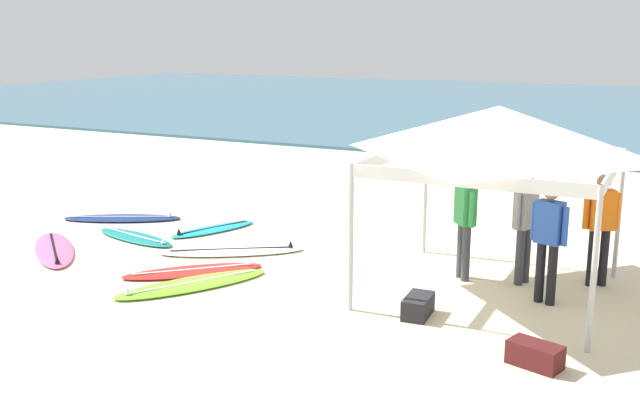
# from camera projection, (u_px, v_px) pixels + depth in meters

# --- Properties ---
(ground_plane) EXTENTS (80.00, 80.00, 0.00)m
(ground_plane) POSITION_uv_depth(u_px,v_px,m) (315.00, 281.00, 11.38)
(ground_plane) COLOR beige
(sea) EXTENTS (80.00, 36.00, 0.10)m
(sea) POSITION_uv_depth(u_px,v_px,m) (583.00, 108.00, 37.69)
(sea) COLOR #386B84
(sea) RESTS_ON ground
(canopy_tent) EXTENTS (3.24, 3.24, 2.75)m
(canopy_tent) POSITION_uv_depth(u_px,v_px,m) (498.00, 131.00, 10.36)
(canopy_tent) COLOR #B7B7BC
(canopy_tent) RESTS_ON ground
(surfboard_teal) EXTENTS (2.06, 0.94, 0.19)m
(surfboard_teal) POSITION_uv_depth(u_px,v_px,m) (136.00, 237.00, 13.72)
(surfboard_teal) COLOR #19847F
(surfboard_teal) RESTS_ON ground
(surfboard_navy) EXTENTS (2.43, 1.66, 0.19)m
(surfboard_navy) POSITION_uv_depth(u_px,v_px,m) (123.00, 218.00, 15.15)
(surfboard_navy) COLOR navy
(surfboard_navy) RESTS_ON ground
(surfboard_lime) EXTENTS (1.82, 2.43, 0.19)m
(surfboard_lime) POSITION_uv_depth(u_px,v_px,m) (192.00, 284.00, 11.15)
(surfboard_lime) COLOR #7AD12D
(surfboard_lime) RESTS_ON ground
(surfboard_white) EXTENTS (2.46, 1.93, 0.19)m
(surfboard_white) POSITION_uv_depth(u_px,v_px,m) (233.00, 251.00, 12.87)
(surfboard_white) COLOR white
(surfboard_white) RESTS_ON ground
(surfboard_pink) EXTENTS (2.21, 2.03, 0.19)m
(surfboard_pink) POSITION_uv_depth(u_px,v_px,m) (54.00, 249.00, 12.94)
(surfboard_pink) COLOR pink
(surfboard_pink) RESTS_ON ground
(surfboard_cyan) EXTENTS (1.16, 1.91, 0.19)m
(surfboard_cyan) POSITION_uv_depth(u_px,v_px,m) (213.00, 229.00, 14.29)
(surfboard_cyan) COLOR #23B2CC
(surfboard_cyan) RESTS_ON ground
(surfboard_red) EXTENTS (2.03, 1.97, 0.19)m
(surfboard_red) POSITION_uv_depth(u_px,v_px,m) (194.00, 271.00, 11.76)
(surfboard_red) COLOR red
(surfboard_red) RESTS_ON ground
(person_green) EXTENTS (0.40, 0.44, 1.71)m
(person_green) POSITION_uv_depth(u_px,v_px,m) (465.00, 217.00, 11.29)
(person_green) COLOR #383842
(person_green) RESTS_ON ground
(person_orange) EXTENTS (0.50, 0.36, 1.71)m
(person_orange) POSITION_uv_depth(u_px,v_px,m) (601.00, 222.00, 10.99)
(person_orange) COLOR black
(person_orange) RESTS_ON ground
(person_blue) EXTENTS (0.53, 0.32, 1.71)m
(person_blue) POSITION_uv_depth(u_px,v_px,m) (549.00, 236.00, 10.25)
(person_blue) COLOR black
(person_blue) RESTS_ON ground
(person_grey) EXTENTS (0.33, 0.52, 1.71)m
(person_grey) POSITION_uv_depth(u_px,v_px,m) (525.00, 221.00, 11.08)
(person_grey) COLOR #383842
(person_grey) RESTS_ON ground
(gear_bag_near_tent) EXTENTS (0.67, 0.48, 0.28)m
(gear_bag_near_tent) POSITION_uv_depth(u_px,v_px,m) (535.00, 355.00, 8.45)
(gear_bag_near_tent) COLOR #4C1919
(gear_bag_near_tent) RESTS_ON ground
(gear_bag_by_pole) EXTENTS (0.36, 0.62, 0.28)m
(gear_bag_by_pole) POSITION_uv_depth(u_px,v_px,m) (418.00, 306.00, 9.96)
(gear_bag_by_pole) COLOR #232328
(gear_bag_by_pole) RESTS_ON ground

